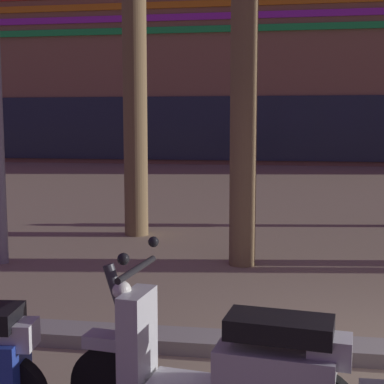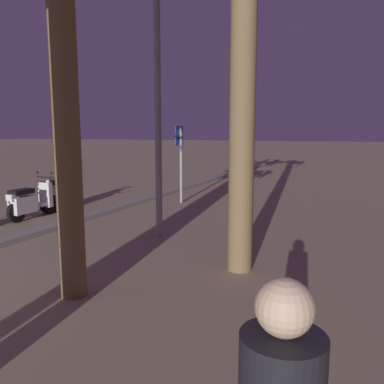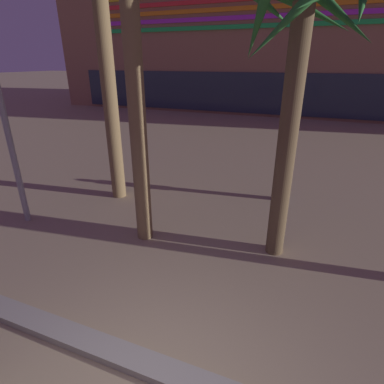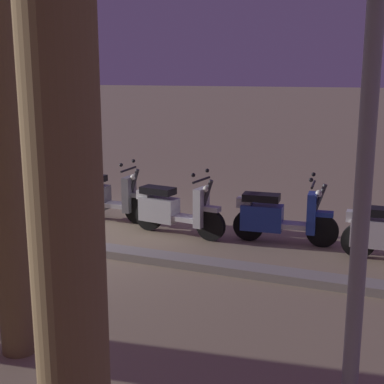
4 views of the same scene
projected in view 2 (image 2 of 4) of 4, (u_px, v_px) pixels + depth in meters
name	position (u px, v px, depth m)	size (l,w,h in m)	color
scooter_white_last_in_row	(56.00, 193.00, 11.35)	(1.77, 0.65, 1.17)	black
scooter_white_far_back	(31.00, 202.00, 10.09)	(1.73, 0.56, 1.17)	black
crossing_sign	(180.00, 155.00, 12.27)	(0.60, 0.14, 2.40)	#939399
street_lamp	(157.00, 51.00, 7.87)	(0.36, 0.36, 6.21)	#939399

